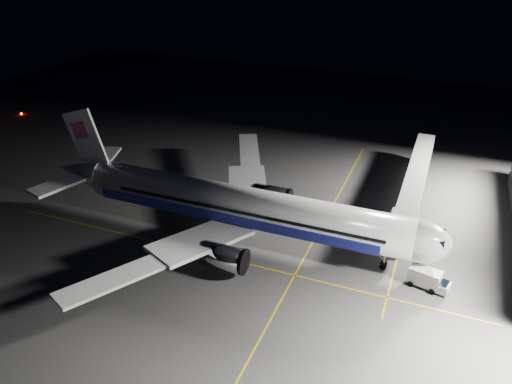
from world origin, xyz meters
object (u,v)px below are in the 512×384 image
object	(u,v)px
baggage_tug	(241,199)
jet_bridge	(415,183)
service_truck	(428,279)
safety_cone_c	(259,195)
safety_cone_a	(213,206)
airliner	(235,205)
safety_cone_b	(254,222)

from	to	relation	value
baggage_tug	jet_bridge	bearing A→B (deg)	-5.05
service_truck	safety_cone_c	bearing A→B (deg)	166.47
safety_cone_c	baggage_tug	bearing A→B (deg)	-123.18
service_truck	safety_cone_a	bearing A→B (deg)	179.59
jet_bridge	safety_cone_a	xyz separation A→B (m)	(-30.00, -11.79, -4.27)
safety_cone_c	safety_cone_a	bearing A→B (deg)	-132.69
airliner	jet_bridge	distance (m)	29.31
airliner	safety_cone_a	bearing A→B (deg)	137.86
service_truck	safety_cone_a	xyz separation A→B (m)	(-34.36, 8.37, -1.06)
safety_cone_c	airliner	bearing A→B (deg)	-84.18
baggage_tug	airliner	bearing A→B (deg)	-94.07
jet_bridge	safety_cone_c	size ratio (longest dim) A/B	55.96
safety_cone_a	service_truck	bearing A→B (deg)	-13.70
jet_bridge	baggage_tug	bearing A→B (deg)	-161.69
airliner	safety_cone_c	bearing A→B (deg)	95.82
airliner	safety_cone_a	world-z (taller)	airliner
airliner	safety_cone_b	bearing A→B (deg)	72.83
airliner	safety_cone_b	world-z (taller)	airliner
service_truck	baggage_tug	bearing A→B (deg)	172.84
service_truck	jet_bridge	bearing A→B (deg)	115.49
jet_bridge	service_truck	bearing A→B (deg)	-77.80
service_truck	safety_cone_b	bearing A→B (deg)	-179.84
baggage_tug	safety_cone_a	world-z (taller)	baggage_tug
jet_bridge	safety_cone_b	world-z (taller)	jet_bridge
airliner	baggage_tug	size ratio (longest dim) A/B	21.28
safety_cone_a	jet_bridge	bearing A→B (deg)	21.46
jet_bridge	safety_cone_b	size ratio (longest dim) A/B	57.68
jet_bridge	baggage_tug	world-z (taller)	jet_bridge
safety_cone_a	safety_cone_b	bearing A→B (deg)	-15.52
airliner	jet_bridge	bearing A→B (deg)	38.04
service_truck	safety_cone_a	distance (m)	35.38
airliner	jet_bridge	xyz separation A→B (m)	(23.08, 18.06, -0.58)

